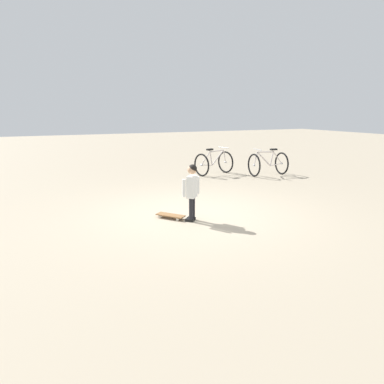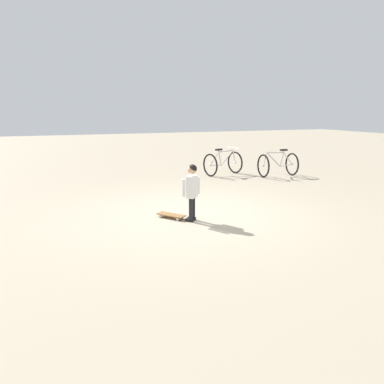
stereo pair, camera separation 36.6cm
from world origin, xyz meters
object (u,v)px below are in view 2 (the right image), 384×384
(child_person, at_px, (192,186))
(bicycle_near, at_px, (223,163))
(bicycle_far, at_px, (278,164))
(skateboard, at_px, (171,215))

(child_person, relative_size, bicycle_near, 0.88)
(child_person, distance_m, bicycle_far, 5.23)
(bicycle_near, height_order, bicycle_far, same)
(skateboard, height_order, bicycle_far, bicycle_far)
(bicycle_far, bearing_deg, bicycle_near, -30.02)
(child_person, height_order, skateboard, child_person)
(skateboard, relative_size, bicycle_far, 0.50)
(bicycle_far, bearing_deg, skateboard, 33.66)
(bicycle_near, bearing_deg, bicycle_far, 149.98)
(skateboard, xyz_separation_m, bicycle_near, (-2.94, -3.79, 0.32))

